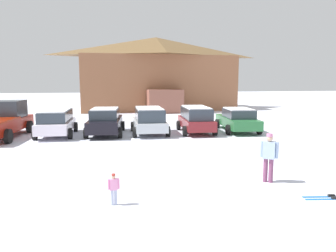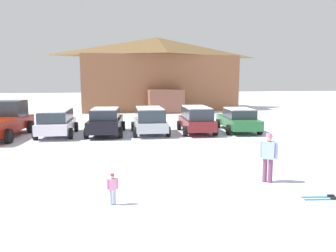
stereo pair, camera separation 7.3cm
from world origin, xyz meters
name	(u,v)px [view 1 (the left image)]	position (x,y,z in m)	size (l,w,h in m)	color
ground	(240,234)	(0.00, 0.00, 0.00)	(160.00, 160.00, 0.00)	silver
ski_lodge	(156,73)	(2.63, 31.49, 4.15)	(17.88, 10.60, 8.20)	brown
parked_white_suv	(56,122)	(-6.08, 14.31, 0.87)	(2.25, 4.47, 1.61)	white
parked_black_sedan	(105,121)	(-3.10, 14.22, 0.85)	(2.55, 4.76, 1.67)	black
parked_silver_wagon	(149,120)	(-0.35, 13.96, 0.90)	(2.31, 4.10, 1.68)	silver
parked_maroon_van	(196,119)	(2.69, 13.86, 0.91)	(2.27, 4.23, 1.71)	maroon
parked_green_coupe	(238,119)	(5.61, 13.99, 0.80)	(2.56, 4.85, 1.55)	#2A713A
pickup_truck	(1,121)	(-9.20, 14.28, 1.00)	(2.87, 6.08, 2.15)	maroon
skier_child_in_pink_snowsuit	(114,187)	(-2.77, 2.26, 0.50)	(0.33, 0.15, 0.89)	#A4ADCC
skier_adult_in_blue_parka	(269,155)	(2.40, 3.40, 0.94)	(0.53, 0.42, 1.67)	#743C5D
pair_of_skis	(332,198)	(3.53, 1.64, 0.02)	(1.68, 0.52, 0.08)	blue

